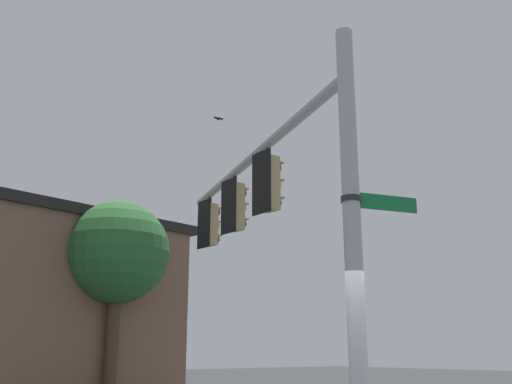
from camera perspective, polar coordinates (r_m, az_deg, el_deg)
signal_pole at (r=8.08m, az=9.38°, el=-3.78°), size 0.25×0.25×6.10m
mast_arm at (r=12.19m, az=-0.45°, el=3.31°), size 7.70×2.55×0.20m
traffic_light_nearest_pole at (r=11.13m, az=1.30°, el=0.84°), size 0.54×0.49×1.31m
traffic_light_mid_inner at (r=12.94m, az=-2.00°, el=-1.46°), size 0.54×0.49×1.31m
traffic_light_mid_outer at (r=14.79m, az=-4.48°, el=-3.18°), size 0.54×0.49×1.31m
street_name_sign at (r=8.33m, az=11.02°, el=-0.89°), size 0.47×1.17×0.22m
bird_flying at (r=15.51m, az=-3.68°, el=7.15°), size 0.20×0.28×0.06m
tree_by_storefront at (r=17.13m, az=-13.33°, el=-5.84°), size 2.93×2.93×5.66m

